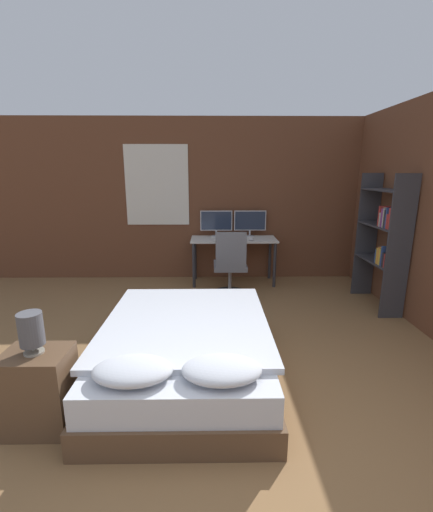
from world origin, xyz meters
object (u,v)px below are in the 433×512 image
monitor_left (216,222)px  bookshelf (386,236)px  nightstand (40,390)px  computer_mouse (251,239)px  desk (234,245)px  monitor_right (250,222)px  bedside_lamp (31,330)px  office_chair (230,270)px  bed (186,351)px  keyboard (234,240)px

monitor_left → bookshelf: bearing=-30.5°
nightstand → computer_mouse: size_ratio=8.57×
desk → monitor_right: monitor_right is taller
bedside_lamp → office_chair: 3.12m
monitor_left → computer_mouse: bearing=-33.0°
bed → nightstand: bearing=-148.2°
bookshelf → nightstand: bearing=-147.8°
keyboard → bookshelf: bearing=-26.0°
monitor_right → bookshelf: bookshelf is taller
monitor_left → computer_mouse: monitor_left is taller
monitor_right → keyboard: size_ratio=1.47×
desk → bookshelf: bearing=-30.1°
computer_mouse → bookshelf: size_ratio=0.04×
monitor_left → bed: bearing=-96.2°
bed → computer_mouse: bearing=71.1°
bed → office_chair: office_chair is taller
monitor_left → computer_mouse: size_ratio=7.63×
keyboard → computer_mouse: 0.27m
bedside_lamp → monitor_right: (1.89, 3.53, 0.24)m
keyboard → monitor_left: bearing=128.1°
desk → monitor_right: (0.28, 0.18, 0.36)m
bed → monitor_right: bearing=73.1°
desk → monitor_left: bearing=147.3°
bed → computer_mouse: (0.87, 2.55, 0.52)m
monitor_left → office_chair: monitor_left is taller
desk → bookshelf: size_ratio=0.77×
nightstand → monitor_right: bearing=61.9°
bedside_lamp → desk: bedside_lamp is taller
desk → bedside_lamp: bearing=-115.6°
monitor_left → bookshelf: size_ratio=0.29×
monitor_left → nightstand: bearing=-110.5°
monitor_right → monitor_left: bearing=180.0°
desk → office_chair: bearing=-97.7°
monitor_right → bookshelf: 2.11m
nightstand → keyboard: size_ratio=1.65×
desk → monitor_right: size_ratio=2.62×
bedside_lamp → bookshelf: size_ratio=0.16×
keyboard → bookshelf: size_ratio=0.20×
bed → bookshelf: bookshelf is taller
bed → monitor_left: bearing=83.8°
monitor_left → monitor_right: bearing=0.0°
desk → computer_mouse: (0.27, -0.18, 0.12)m
keyboard → office_chair: (-0.09, -0.47, -0.36)m
nightstand → bookshelf: 4.24m
nightstand → monitor_right: (1.89, 3.53, 0.71)m
keyboard → bedside_lamp: bearing=-116.8°
bedside_lamp → monitor_right: monitor_right is taller
monitor_right → bookshelf: (1.65, -1.30, -0.01)m
bed → monitor_left: 3.02m
keyboard → computer_mouse: (0.27, 0.00, 0.01)m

